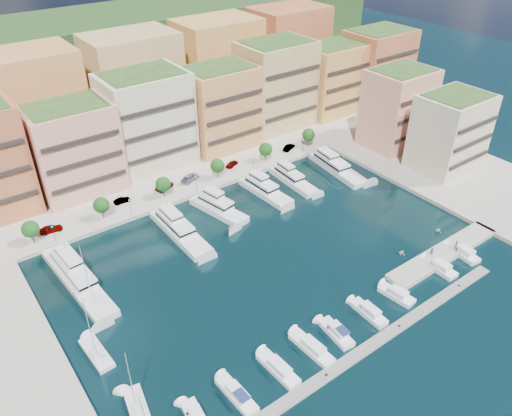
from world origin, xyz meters
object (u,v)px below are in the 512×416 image
(cruiser_2, at_px, (278,369))
(tree_0, at_px, (30,229))
(person_0, at_px, (432,251))
(lamppost_3, at_px, (253,161))
(tree_5, at_px, (309,135))
(sailboat_0, at_px, (139,410))
(lamppost_1, at_px, (130,204))
(car_5, at_px, (289,147))
(yacht_0, at_px, (76,277))
(lamppost_2, at_px, (196,181))
(tender_1, at_px, (402,252))
(tender_3, at_px, (438,230))
(tree_1, at_px, (101,205))
(yacht_6, at_px, (335,166))
(sailboat_1, at_px, (97,354))
(cruiser_6, at_px, (397,295))
(cruiser_4, at_px, (336,333))
(tree_2, at_px, (163,184))
(yacht_4, at_px, (264,190))
(car_1, at_px, (122,200))
(cruiser_8, at_px, (440,268))
(lamppost_4, at_px, (303,144))
(person_1, at_px, (456,244))
(car_0, at_px, (51,229))
(cruiser_3, at_px, (312,348))
(yacht_3, at_px, (217,207))
(cruiser_1, at_px, (237,395))
(yacht_5, at_px, (292,178))
(tree_3, at_px, (217,166))
(car_2, at_px, (164,186))
(lamppost_0, at_px, (53,231))
(car_3, at_px, (190,178))
(car_4, at_px, (232,164))
(sailboat_2, at_px, (93,299))
(cruiser_9, at_px, (464,253))

(cruiser_2, bearing_deg, tree_0, 111.03)
(person_0, bearing_deg, lamppost_3, -19.80)
(tree_5, xyz_separation_m, sailboat_0, (-79.48, -51.23, -4.43))
(lamppost_1, height_order, car_5, lamppost_1)
(lamppost_3, bearing_deg, yacht_0, -165.26)
(lamppost_2, height_order, tender_1, lamppost_2)
(tender_3, bearing_deg, tree_1, 43.41)
(yacht_6, distance_m, sailboat_1, 81.51)
(cruiser_6, bearing_deg, sailboat_1, 158.07)
(cruiser_4, bearing_deg, tree_2, 93.46)
(car_5, bearing_deg, tender_3, 159.95)
(yacht_4, relative_size, car_1, 4.12)
(cruiser_8, bearing_deg, car_1, 124.73)
(tree_5, height_order, cruiser_6, tree_5)
(lamppost_1, relative_size, lamppost_3, 1.00)
(lamppost_4, xyz_separation_m, person_1, (-2.62, -53.63, -2.03))
(tree_2, bearing_deg, car_0, 175.83)
(lamppost_3, height_order, sailboat_0, sailboat_0)
(cruiser_3, bearing_deg, yacht_0, 122.44)
(lamppost_4, bearing_deg, cruiser_4, -125.96)
(tree_0, distance_m, lamppost_4, 76.04)
(yacht_3, bearing_deg, person_0, -57.63)
(cruiser_1, height_order, cruiser_6, cruiser_1)
(yacht_5, xyz_separation_m, cruiser_1, (-49.53, -45.99, -0.64))
(tree_3, distance_m, car_0, 43.76)
(tree_5, relative_size, cruiser_1, 0.66)
(car_1, xyz_separation_m, car_2, (11.66, -0.13, 0.07))
(yacht_0, xyz_separation_m, sailboat_0, (-2.83, -34.55, -0.90))
(lamppost_0, relative_size, car_3, 0.71)
(cruiser_8, bearing_deg, yacht_5, 92.12)
(tree_1, bearing_deg, yacht_5, -14.31)
(lamppost_1, height_order, cruiser_8, lamppost_1)
(tender_1, distance_m, car_0, 78.30)
(yacht_3, bearing_deg, cruiser_3, -102.59)
(lamppost_3, distance_m, yacht_5, 11.58)
(cruiser_8, height_order, car_2, car_2)
(car_1, bearing_deg, yacht_6, -106.26)
(lamppost_0, bearing_deg, cruiser_4, -60.55)
(tree_2, height_order, cruiser_1, tree_2)
(yacht_4, xyz_separation_m, car_5, (19.77, 13.87, 0.70))
(yacht_3, bearing_deg, car_4, 46.03)
(tree_2, height_order, cruiser_3, tree_2)
(tree_2, distance_m, car_3, 10.31)
(car_2, bearing_deg, sailboat_1, 119.21)
(lamppost_3, xyz_separation_m, person_0, (8.84, -52.16, -1.87))
(lamppost_3, xyz_separation_m, cruiser_3, (-28.32, -55.80, -3.28))
(cruiser_1, height_order, sailboat_2, sailboat_2)
(tree_0, relative_size, person_0, 2.95)
(yacht_4, distance_m, cruiser_3, 52.01)
(cruiser_9, bearing_deg, yacht_0, 149.43)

